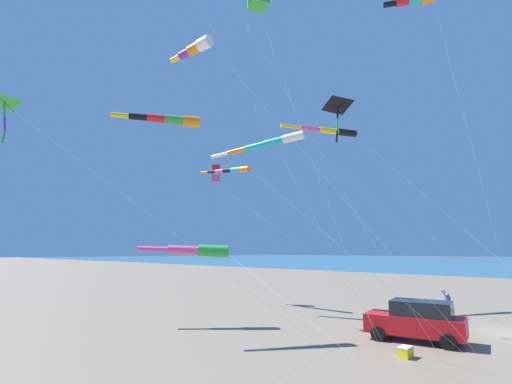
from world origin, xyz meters
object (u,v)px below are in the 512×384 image
kite_windsock_green_low_center (268,143)px  kite_windsock_magenta_far_left (169,120)px  kite_windsock_blue_topmost (330,131)px  kite_box_white_trailing (216,174)px  kite_delta_striped_overhead (338,107)px  kite_windsock_teal_far_right (230,170)px  cooler_box (406,352)px  parked_car (417,320)px  person_adult_flyer (448,303)px  kite_windsock_checkered_midright (196,48)px  kite_windsock_black_fish_shape (197,250)px  kite_delta_rainbow_low_near (7,104)px

kite_windsock_green_low_center → kite_windsock_magenta_far_left: bearing=-2.4°
kite_windsock_blue_topmost → kite_box_white_trailing: bearing=-62.9°
kite_delta_striped_overhead → kite_windsock_teal_far_right: bearing=-96.7°
kite_windsock_magenta_far_left → kite_windsock_green_low_center: kite_windsock_green_low_center is taller
cooler_box → kite_windsock_magenta_far_left: bearing=-68.6°
parked_car → person_adult_flyer: bearing=-172.7°
parked_car → kite_windsock_checkered_midright: (4.20, -12.33, 17.16)m
cooler_box → kite_windsock_blue_topmost: kite_windsock_blue_topmost is taller
kite_windsock_teal_far_right → kite_windsock_blue_topmost: kite_windsock_blue_topmost is taller
kite_windsock_magenta_far_left → kite_windsock_blue_topmost: (-14.30, 1.54, 2.41)m
kite_windsock_checkered_midright → person_adult_flyer: bearing=135.9°
kite_windsock_green_low_center → cooler_box: bearing=70.9°
kite_windsock_teal_far_right → kite_windsock_checkered_midright: kite_windsock_checkered_midright is taller
kite_box_white_trailing → person_adult_flyer: bearing=107.0°
kite_windsock_black_fish_shape → kite_windsock_teal_far_right: kite_windsock_teal_far_right is taller
kite_delta_rainbow_low_near → kite_box_white_trailing: kite_box_white_trailing is taller
kite_delta_rainbow_low_near → kite_windsock_green_low_center: bearing=-167.9°
kite_windsock_blue_topmost → kite_delta_striped_overhead: bearing=36.5°
person_adult_flyer → kite_windsock_teal_far_right: kite_windsock_teal_far_right is taller
kite_windsock_checkered_midright → kite_windsock_blue_topmost: bearing=162.7°
parked_car → kite_windsock_teal_far_right: size_ratio=0.29×
parked_car → kite_box_white_trailing: size_ratio=0.31×
person_adult_flyer → kite_delta_striped_overhead: 14.15m
parked_car → kite_windsock_magenta_far_left: 16.54m
parked_car → kite_delta_striped_overhead: size_ratio=0.34×
person_adult_flyer → kite_windsock_magenta_far_left: 20.55m
kite_box_white_trailing → kite_windsock_checkered_midright: kite_windsock_checkered_midright is taller
parked_car → kite_box_white_trailing: kite_box_white_trailing is taller
kite_windsock_magenta_far_left → kite_delta_rainbow_low_near: bearing=24.6°
parked_car → kite_windsock_blue_topmost: kite_windsock_blue_topmost is taller
kite_delta_rainbow_low_near → kite_windsock_teal_far_right: kite_windsock_teal_far_right is taller
kite_windsock_black_fish_shape → cooler_box: bearing=99.6°
kite_delta_rainbow_low_near → kite_windsock_teal_far_right: size_ratio=0.74×
kite_windsock_green_low_center → kite_windsock_blue_topmost: kite_windsock_blue_topmost is taller
kite_box_white_trailing → kite_windsock_blue_topmost: kite_windsock_blue_topmost is taller
kite_delta_rainbow_low_near → kite_windsock_teal_far_right: bearing=-153.0°
kite_windsock_magenta_far_left → person_adult_flyer: bearing=147.6°
cooler_box → kite_windsock_teal_far_right: 20.02m
cooler_box → kite_windsock_checkered_midright: 22.15m
kite_windsock_green_low_center → kite_windsock_checkered_midright: (4.93, -2.29, 6.28)m
kite_windsock_magenta_far_left → kite_windsock_checkered_midright: (-3.10, -1.95, 6.54)m
kite_windsock_magenta_far_left → kite_windsock_checkered_midright: bearing=-147.8°
kite_windsock_checkered_midright → kite_windsock_teal_far_right: bearing=-152.5°
person_adult_flyer → kite_box_white_trailing: kite_box_white_trailing is taller
kite_windsock_black_fish_shape → kite_box_white_trailing: 12.35m
kite_box_white_trailing → kite_windsock_green_low_center: 8.07m
kite_box_white_trailing → kite_windsock_checkered_midright: (6.57, 5.57, 7.09)m
kite_box_white_trailing → parked_car: bearing=82.5°
parked_car → kite_windsock_blue_topmost: size_ratio=0.29×
person_adult_flyer → kite_windsock_checkered_midright: bearing=-44.1°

